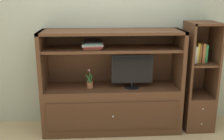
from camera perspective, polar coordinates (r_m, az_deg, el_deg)
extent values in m
cube|color=#ADB29E|center=(3.87, -0.35, 8.87)|extent=(6.00, 0.10, 2.80)
cube|color=#4C2D1C|center=(3.82, -0.04, -8.07)|extent=(1.90, 0.53, 0.64)
cube|color=#462A19|center=(3.57, 0.22, -9.85)|extent=(1.74, 0.02, 0.39)
sphere|color=silver|center=(3.56, 0.23, -9.94)|extent=(0.02, 0.02, 0.02)
cube|color=#4C2D1C|center=(3.66, -14.65, 2.07)|extent=(0.05, 0.53, 0.78)
cube|color=#4C2D1C|center=(3.76, 14.16, 2.47)|extent=(0.05, 0.53, 0.78)
cube|color=#4C2D1C|center=(3.84, -0.27, 3.22)|extent=(1.90, 0.02, 0.78)
cube|color=#4C2D1C|center=(3.52, -0.05, 8.21)|extent=(1.90, 0.53, 0.04)
cube|color=#4C2D1C|center=(3.56, -0.05, 4.54)|extent=(1.80, 0.48, 0.04)
cylinder|color=black|center=(3.67, 4.27, -3.66)|extent=(0.20, 0.20, 0.01)
cylinder|color=black|center=(3.65, 4.28, -3.16)|extent=(0.03, 0.03, 0.06)
cube|color=black|center=(3.59, 4.35, 0.19)|extent=(0.56, 0.02, 0.39)
cube|color=black|center=(3.58, 4.38, 0.13)|extent=(0.52, 0.00, 0.35)
cylinder|color=#B26642|center=(3.65, -4.74, -3.18)|extent=(0.09, 0.09, 0.08)
cylinder|color=#3D6B33|center=(3.61, -4.79, -1.28)|extent=(0.01, 0.01, 0.17)
cube|color=#2D7A38|center=(3.63, -4.44, -1.81)|extent=(0.03, 0.07, 0.11)
cube|color=#2D7A38|center=(3.64, -4.98, -1.76)|extent=(0.06, 0.04, 0.11)
cube|color=#2D7A38|center=(3.61, -5.03, -1.92)|extent=(0.08, 0.10, 0.10)
sphere|color=#C6729E|center=(3.59, -4.89, -0.02)|extent=(0.02, 0.02, 0.02)
sphere|color=#C6729E|center=(3.60, -5.08, -0.08)|extent=(0.02, 0.02, 0.02)
cube|color=#A56638|center=(3.54, -4.29, 4.87)|extent=(0.23, 0.26, 0.02)
cube|color=red|center=(3.54, -4.11, 5.14)|extent=(0.25, 0.29, 0.02)
cube|color=silver|center=(3.53, -4.28, 5.50)|extent=(0.29, 0.27, 0.03)
cube|color=teal|center=(3.53, -4.30, 5.85)|extent=(0.24, 0.32, 0.01)
cube|color=black|center=(3.53, -4.09, 6.12)|extent=(0.26, 0.34, 0.02)
cube|color=#4C2D1C|center=(4.10, 17.54, -8.21)|extent=(0.40, 0.47, 0.50)
sphere|color=silver|center=(3.85, 18.94, -7.92)|extent=(0.02, 0.02, 0.02)
sphere|color=silver|center=(3.94, 18.64, -10.92)|extent=(0.02, 0.02, 0.02)
cube|color=#4C2D1C|center=(3.80, 15.84, 2.17)|extent=(0.03, 0.47, 1.02)
cube|color=#4C2D1C|center=(3.94, 20.99, 2.18)|extent=(0.03, 0.47, 1.02)
cube|color=#4C2D1C|center=(4.07, 17.31, 2.93)|extent=(0.40, 0.02, 1.02)
cube|color=#4C2D1C|center=(3.88, 18.40, 1.44)|extent=(0.34, 0.42, 0.03)
cube|color=#4C2D1C|center=(3.79, 19.12, 9.48)|extent=(0.40, 0.47, 0.03)
cube|color=#338C4C|center=(3.80, 16.76, 3.38)|extent=(0.03, 0.17, 0.24)
cube|color=silver|center=(3.82, 17.26, 3.30)|extent=(0.03, 0.17, 0.23)
cube|color=gold|center=(3.82, 17.77, 3.61)|extent=(0.03, 0.13, 0.27)
cube|color=#A56638|center=(3.84, 18.18, 3.51)|extent=(0.02, 0.13, 0.26)
cube|color=#A56638|center=(3.85, 18.70, 3.58)|extent=(0.03, 0.18, 0.27)
cube|color=#338C4C|center=(3.87, 19.27, 3.43)|extent=(0.04, 0.13, 0.25)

